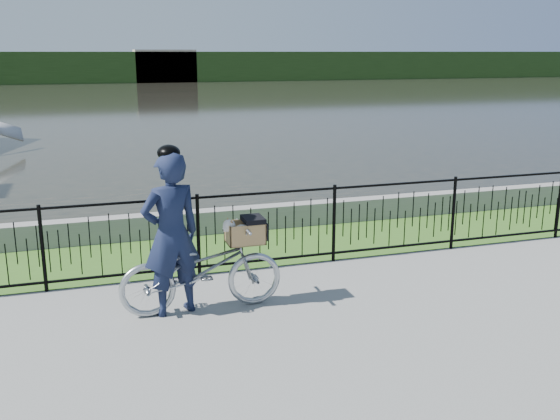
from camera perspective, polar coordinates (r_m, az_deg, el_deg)
name	(u,v)px	position (r m, az deg, el deg)	size (l,w,h in m)	color
ground	(307,310)	(7.57, 2.45, -9.14)	(120.00, 120.00, 0.00)	gray
grass_strip	(251,247)	(9.90, -2.70, -3.40)	(60.00, 2.00, 0.01)	#38641F
water	(122,102)	(39.71, -14.27, 9.51)	(120.00, 120.00, 0.00)	#28271F
quay_wall	(236,219)	(10.77, -4.09, -0.86)	(60.00, 0.30, 0.40)	gray
fence	(268,229)	(8.81, -1.07, -1.75)	(14.00, 0.06, 1.15)	black
far_treeline	(103,67)	(66.58, -15.90, 12.46)	(120.00, 6.00, 3.00)	#27461B
far_building_right	(165,66)	(65.57, -10.49, 12.83)	(6.00, 3.00, 3.20)	#B0A28D
bicycle_rig	(203,269)	(7.45, -7.09, -5.33)	(1.94, 0.68, 1.12)	#A5AAB1
cyclist	(171,233)	(7.29, -9.94, -2.07)	(0.80, 0.62, 2.00)	#131B35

